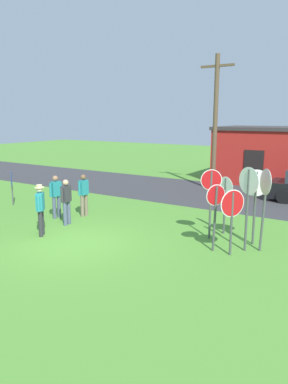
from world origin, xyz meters
The scene contains 16 objects.
ground_plane centered at (0.00, 0.00, 0.00)m, with size 80.00×80.00×0.00m, color #518E33.
street_asphalt centered at (0.00, 9.46, 0.00)m, with size 60.00×6.40×0.01m, color #38383A.
building_background centered at (2.01, 14.79, 1.68)m, with size 5.41×4.76×3.35m.
utility_pole centered at (0.43, 10.47, 3.72)m, with size 1.80×0.24×7.08m.
stop_sign_center_cluster centered at (4.51, 1.72, 1.31)m, with size 0.45×0.66×1.92m.
stop_sign_far_back centered at (3.99, 1.74, 1.34)m, with size 0.39×0.53×2.02m.
stop_sign_rear_right centered at (4.76, 2.30, 1.73)m, with size 0.69×0.43×2.51m.
stop_sign_leaning_left centered at (3.43, 2.77, 1.54)m, with size 0.58×0.38×2.28m.
stop_sign_rear_left centered at (5.17, 2.55, 1.68)m, with size 0.49×0.63×2.46m.
stop_sign_low_front centered at (3.64, 3.52, 1.33)m, with size 0.61×0.34×1.97m.
stop_sign_leaning_right centered at (4.78, 2.99, 1.62)m, with size 0.72×0.42×2.36m.
person_in_dark_shirt centered at (-1.60, 1.40, 0.95)m, with size 0.26×0.57×1.69m.
person_in_blue centered at (-1.88, 2.65, 0.95)m, with size 0.22×0.57×1.69m.
person_in_teal centered at (-1.42, 0.02, 0.98)m, with size 0.39×0.48×1.74m.
person_near_signs centered at (-2.60, 1.86, 0.95)m, with size 0.27×0.57×1.69m.
info_panel_leftmost centered at (-5.85, 2.32, 1.05)m, with size 0.50×0.37×1.54m.
Camera 1 is at (7.73, -7.95, 3.89)m, focal length 33.96 mm.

